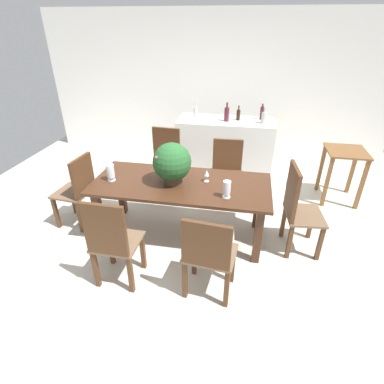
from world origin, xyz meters
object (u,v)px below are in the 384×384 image
(chair_near_right, at_px, (208,254))
(crystal_vase_center_near, at_px, (110,172))
(wine_bottle_tall, at_px, (264,118))
(kitchen_counter, at_px, (225,147))
(chair_foot_end, at_px, (297,206))
(chair_near_left, at_px, (112,240))
(crystal_vase_left, at_px, (227,188))
(chair_far_left, at_px, (165,161))
(side_table, at_px, (343,164))
(dining_table, at_px, (181,191))
(wine_bottle_dark, at_px, (227,114))
(chair_head_end, at_px, (78,188))
(chair_far_right, at_px, (227,169))
(wine_bottle_green, at_px, (195,111))
(wine_bottle_clear, at_px, (262,113))
(wine_glass, at_px, (207,174))
(flower_centerpiece, at_px, (172,163))
(wine_bottle_amber, at_px, (238,115))

(chair_near_right, xyz_separation_m, crystal_vase_center_near, (-1.27, 0.84, 0.32))
(crystal_vase_center_near, distance_m, wine_bottle_tall, 2.62)
(kitchen_counter, bearing_deg, chair_foot_end, -62.94)
(chair_near_left, xyz_separation_m, crystal_vase_left, (1.01, 0.71, 0.28))
(chair_foot_end, distance_m, chair_far_left, 2.02)
(chair_near_left, height_order, side_table, chair_near_left)
(dining_table, height_order, crystal_vase_center_near, crystal_vase_center_near)
(chair_near_left, relative_size, wine_bottle_dark, 3.39)
(chair_head_end, xyz_separation_m, wine_bottle_tall, (2.27, 1.84, 0.51))
(chair_far_right, xyz_separation_m, chair_far_left, (-0.92, 0.01, 0.04))
(chair_far_right, xyz_separation_m, wine_bottle_tall, (0.48, 0.90, 0.52))
(chair_head_end, distance_m, crystal_vase_center_near, 0.60)
(chair_foot_end, bearing_deg, chair_far_left, 56.50)
(wine_bottle_dark, xyz_separation_m, wine_bottle_green, (-0.54, 0.17, -0.03))
(wine_bottle_dark, xyz_separation_m, wine_bottle_clear, (0.56, 0.21, -0.01))
(chair_head_end, relative_size, wine_bottle_green, 3.94)
(chair_far_right, height_order, chair_far_left, chair_far_left)
(chair_near_left, distance_m, side_table, 3.42)
(chair_far_right, distance_m, side_table, 1.69)
(chair_foot_end, relative_size, wine_bottle_dark, 3.50)
(wine_bottle_green, relative_size, side_table, 0.31)
(chair_far_left, xyz_separation_m, crystal_vase_left, (1.00, -1.19, 0.27))
(dining_table, distance_m, chair_near_left, 1.06)
(kitchen_counter, bearing_deg, wine_bottle_green, 168.11)
(wine_bottle_green, bearing_deg, crystal_vase_center_near, -106.49)
(dining_table, xyz_separation_m, crystal_vase_left, (0.55, -0.24, 0.21))
(chair_far_right, distance_m, chair_far_left, 0.92)
(chair_head_end, xyz_separation_m, kitchen_counter, (1.67, 1.92, -0.06))
(wine_bottle_clear, bearing_deg, wine_bottle_tall, -82.45)
(wine_glass, bearing_deg, dining_table, -162.14)
(chair_near_right, xyz_separation_m, wine_bottle_tall, (0.49, 2.77, 0.52))
(wine_bottle_dark, bearing_deg, wine_bottle_green, 162.61)
(chair_near_right, distance_m, chair_near_left, 0.92)
(chair_far_left, height_order, wine_bottle_tall, wine_bottle_tall)
(flower_centerpiece, bearing_deg, wine_bottle_clear, 64.25)
(chair_foot_end, relative_size, wine_bottle_green, 4.27)
(kitchen_counter, height_order, wine_bottle_clear, wine_bottle_clear)
(chair_foot_end, xyz_separation_m, kitchen_counter, (-0.98, 1.92, -0.10))
(chair_far_left, xyz_separation_m, crystal_vase_center_near, (-0.36, -1.04, 0.28))
(flower_centerpiece, relative_size, wine_bottle_dark, 1.62)
(chair_far_right, distance_m, wine_bottle_dark, 1.07)
(crystal_vase_center_near, height_order, wine_bottle_tall, wine_bottle_tall)
(chair_far_right, distance_m, chair_foot_end, 1.28)
(chair_far_left, bearing_deg, side_table, 11.37)
(chair_near_right, relative_size, wine_bottle_green, 3.81)
(crystal_vase_left, bearing_deg, wine_glass, 128.59)
(crystal_vase_center_near, bearing_deg, wine_bottle_clear, 51.27)
(chair_head_end, distance_m, chair_far_left, 1.30)
(chair_near_left, distance_m, wine_bottle_tall, 3.15)
(flower_centerpiece, relative_size, wine_bottle_amber, 2.04)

